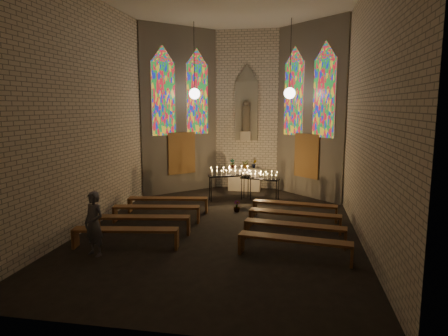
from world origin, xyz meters
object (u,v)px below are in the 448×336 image
(votive_stand_left, at_px, (230,173))
(aisle_flower_pot, at_px, (237,206))
(altar, at_px, (245,179))
(votive_stand_right, at_px, (260,177))
(visitor, at_px, (94,224))

(votive_stand_left, bearing_deg, aisle_flower_pot, -96.91)
(altar, relative_size, votive_stand_right, 0.89)
(votive_stand_left, height_order, visitor, visitor)
(votive_stand_right, bearing_deg, votive_stand_left, -162.29)
(visitor, bearing_deg, votive_stand_left, 91.90)
(votive_stand_right, xyz_separation_m, visitor, (-3.57, -6.56, -0.15))
(altar, bearing_deg, aisle_flower_pot, -87.17)
(votive_stand_left, height_order, votive_stand_right, votive_stand_left)
(votive_stand_left, bearing_deg, altar, 56.45)
(votive_stand_left, xyz_separation_m, votive_stand_right, (1.17, 0.08, -0.11))
(votive_stand_right, bearing_deg, aisle_flower_pot, -95.83)
(altar, height_order, aisle_flower_pot, altar)
(altar, bearing_deg, votive_stand_left, -100.03)
(votive_stand_right, bearing_deg, visitor, -105.01)
(altar, distance_m, visitor, 8.85)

